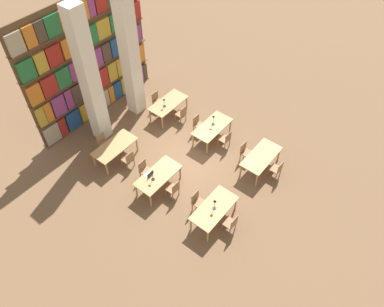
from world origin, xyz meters
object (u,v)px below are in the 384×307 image
(reading_table_2, at_px, (158,176))
(laptop, at_px, (149,174))
(chair_11, at_px, (157,100))
(chair_9, at_px, (103,142))
(chair_7, at_px, (198,124))
(chair_2, at_px, (277,169))
(chair_8, at_px, (128,159))
(pillar_center, at_px, (129,54))
(chair_5, at_px, (145,170))
(chair_0, at_px, (231,223))
(chair_1, at_px, (198,201))
(reading_table_0, at_px, (214,209))
(reading_table_1, at_px, (261,157))
(chair_10, at_px, (181,114))
(desk_lamp_3, at_px, (164,101))
(desk_lamp_2, at_px, (213,119))
(desk_lamp_1, at_px, (152,174))
(chair_4, at_px, (173,189))
(chair_6, at_px, (226,139))
(pillar_left, at_px, (89,79))
(reading_table_3, at_px, (212,128))
(desk_lamp_0, at_px, (215,203))
(reading_table_5, at_px, (168,104))
(chair_3, at_px, (245,151))
(reading_table_4, at_px, (115,147))

(reading_table_2, bearing_deg, laptop, 130.57)
(chair_11, bearing_deg, chair_9, 1.02)
(chair_7, height_order, chair_11, same)
(chair_2, distance_m, chair_8, 5.90)
(pillar_center, height_order, laptop, pillar_center)
(pillar_center, height_order, chair_5, pillar_center)
(chair_0, xyz_separation_m, chair_1, (0.00, 1.47, 0.00))
(reading_table_2, bearing_deg, reading_table_0, -86.97)
(reading_table_0, height_order, reading_table_1, same)
(chair_10, distance_m, desk_lamp_3, 0.96)
(chair_0, bearing_deg, chair_1, 90.00)
(desk_lamp_2, height_order, chair_8, desk_lamp_2)
(chair_1, distance_m, chair_5, 2.53)
(reading_table_0, distance_m, desk_lamp_1, 2.58)
(chair_9, bearing_deg, chair_7, 144.22)
(chair_9, bearing_deg, chair_4, 90.09)
(chair_6, distance_m, desk_lamp_2, 1.00)
(chair_0, height_order, chair_4, same)
(pillar_left, xyz_separation_m, reading_table_0, (-0.48, -6.42, -2.34))
(chair_2, distance_m, chair_10, 4.97)
(chair_5, bearing_deg, laptop, 63.46)
(chair_1, distance_m, chair_9, 4.90)
(reading_table_3, distance_m, chair_6, 0.76)
(desk_lamp_1, xyz_separation_m, desk_lamp_2, (3.77, 0.02, 0.01))
(desk_lamp_3, bearing_deg, chair_0, -117.52)
(chair_2, distance_m, desk_lamp_1, 4.87)
(reading_table_1, relative_size, chair_2, 2.13)
(reading_table_1, bearing_deg, chair_4, 150.83)
(desk_lamp_0, height_order, chair_9, desk_lamp_0)
(desk_lamp_0, relative_size, chair_6, 0.56)
(pillar_center, bearing_deg, desk_lamp_0, -112.50)
(pillar_left, relative_size, chair_8, 6.88)
(desk_lamp_2, height_order, reading_table_5, desk_lamp_2)
(pillar_left, bearing_deg, chair_11, -14.52)
(chair_2, xyz_separation_m, chair_4, (-3.26, 2.54, 0.00))
(desk_lamp_0, height_order, laptop, desk_lamp_0)
(pillar_center, xyz_separation_m, chair_6, (0.57, -4.66, -2.53))
(chair_0, height_order, chair_1, same)
(laptop, relative_size, reading_table_3, 0.17)
(reading_table_5, bearing_deg, pillar_center, 112.39)
(chair_3, distance_m, chair_11, 4.97)
(chair_10, bearing_deg, chair_5, -164.10)
(chair_11, bearing_deg, reading_table_4, 13.15)
(reading_table_4, bearing_deg, chair_8, -90.30)
(pillar_center, distance_m, chair_2, 7.62)
(pillar_left, xyz_separation_m, chair_11, (2.81, -0.73, -2.53))
(chair_3, bearing_deg, desk_lamp_1, -26.83)
(reading_table_0, xyz_separation_m, desk_lamp_0, (-0.02, -0.02, 0.42))
(chair_3, distance_m, chair_6, 1.04)
(chair_4, relative_size, laptop, 2.72)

